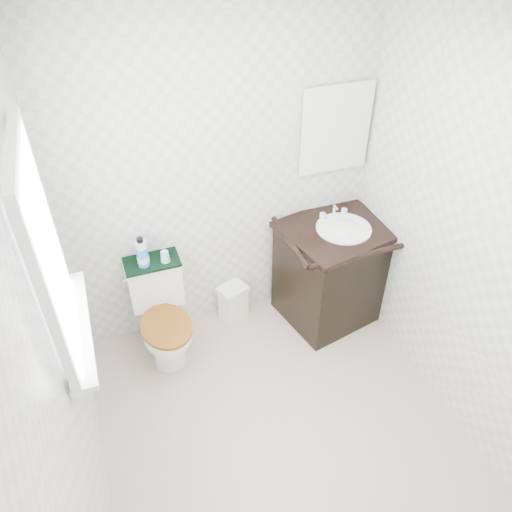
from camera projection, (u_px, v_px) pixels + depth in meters
floor at (284, 431)px, 3.20m from camera, size 2.40×2.40×0.00m
ceiling at (307, 35)px, 1.73m from camera, size 2.40×2.40×0.00m
wall_back at (222, 180)px, 3.35m from camera, size 2.40×0.00×2.40m
wall_left at (59, 350)px, 2.17m from camera, size 0.00×2.40×2.40m
wall_right at (474, 247)px, 2.76m from camera, size 0.00×2.40×2.40m
window at (44, 252)px, 2.15m from camera, size 0.02×0.70×0.90m
mirror at (335, 129)px, 3.40m from camera, size 0.50×0.02×0.60m
toilet at (162, 316)px, 3.58m from camera, size 0.39×0.62×0.72m
vanity at (333, 269)px, 3.81m from camera, size 0.87×0.79×0.92m
trash_bin at (233, 302)px, 3.93m from camera, size 0.26×0.23×0.31m
towel at (152, 262)px, 3.41m from camera, size 0.38×0.22×0.02m
mouthwash_bottle at (142, 253)px, 3.31m from camera, size 0.08×0.08×0.22m
cup at (165, 256)px, 3.38m from camera, size 0.06×0.06×0.08m
soap_bar at (324, 218)px, 3.65m from camera, size 0.07×0.04×0.02m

